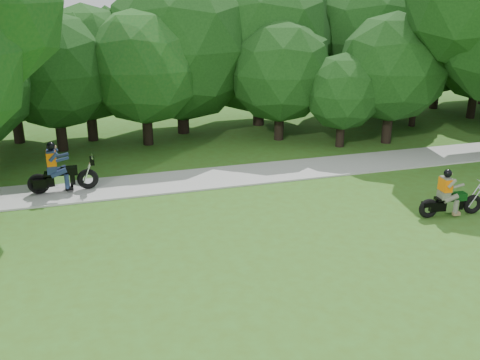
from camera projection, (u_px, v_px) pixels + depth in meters
ground at (365, 280)px, 12.76m from camera, size 100.00×100.00×0.00m
walkway at (259, 173)px, 19.96m from camera, size 60.00×2.20×0.06m
tree_line at (220, 51)px, 24.89m from camera, size 39.65×12.61×7.66m
chopper_motorcycle at (449, 199)px, 16.15m from camera, size 2.12×0.58×1.52m
touring_motorcycle at (58, 174)px, 17.87m from camera, size 2.31×0.66×1.76m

